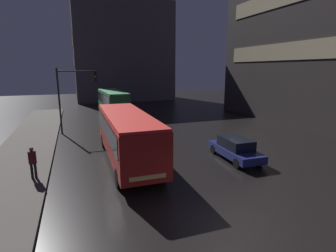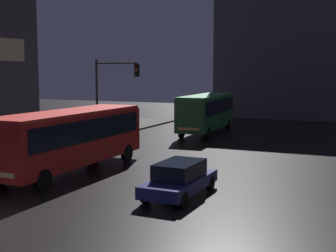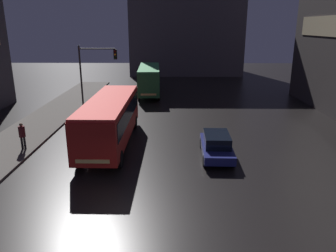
{
  "view_description": "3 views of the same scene",
  "coord_description": "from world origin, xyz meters",
  "px_view_note": "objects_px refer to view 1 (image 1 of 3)",
  "views": [
    {
      "loc": [
        -5.33,
        -7.48,
        6.02
      ],
      "look_at": [
        0.91,
        9.9,
        1.96
      ],
      "focal_mm": 28.0,
      "sensor_mm": 36.0,
      "label": 1
    },
    {
      "loc": [
        11.91,
        -10.83,
        5.22
      ],
      "look_at": [
        3.13,
        9.16,
        2.66
      ],
      "focal_mm": 50.0,
      "sensor_mm": 36.0,
      "label": 2
    },
    {
      "loc": [
        1.88,
        -12.12,
        7.82
      ],
      "look_at": [
        1.63,
        8.95,
        1.34
      ],
      "focal_mm": 35.0,
      "sensor_mm": 36.0,
      "label": 3
    }
  ],
  "objects_px": {
    "bus_near": "(127,132)",
    "pedestrian_mid": "(32,160)",
    "bus_far": "(113,101)",
    "traffic_light_main": "(73,89)",
    "car_taxi": "(235,148)"
  },
  "relations": [
    {
      "from": "bus_near",
      "to": "car_taxi",
      "type": "xyz_separation_m",
      "value": [
        6.92,
        -2.07,
        -1.22
      ]
    },
    {
      "from": "bus_near",
      "to": "traffic_light_main",
      "type": "xyz_separation_m",
      "value": [
        -3.15,
        9.45,
        2.18
      ]
    },
    {
      "from": "bus_far",
      "to": "car_taxi",
      "type": "xyz_separation_m",
      "value": [
        5.42,
        -19.09,
        -1.26
      ]
    },
    {
      "from": "bus_far",
      "to": "pedestrian_mid",
      "type": "distance_m",
      "value": 19.64
    },
    {
      "from": "bus_near",
      "to": "car_taxi",
      "type": "height_order",
      "value": "bus_near"
    },
    {
      "from": "bus_near",
      "to": "traffic_light_main",
      "type": "height_order",
      "value": "traffic_light_main"
    },
    {
      "from": "traffic_light_main",
      "to": "bus_far",
      "type": "bearing_deg",
      "value": 58.49
    },
    {
      "from": "bus_far",
      "to": "traffic_light_main",
      "type": "bearing_deg",
      "value": 55.84
    },
    {
      "from": "bus_near",
      "to": "car_taxi",
      "type": "bearing_deg",
      "value": 163.79
    },
    {
      "from": "bus_far",
      "to": "pedestrian_mid",
      "type": "relative_size",
      "value": 5.33
    },
    {
      "from": "traffic_light_main",
      "to": "pedestrian_mid",
      "type": "bearing_deg",
      "value": -101.98
    },
    {
      "from": "car_taxi",
      "to": "pedestrian_mid",
      "type": "distance_m",
      "value": 12.38
    },
    {
      "from": "bus_near",
      "to": "pedestrian_mid",
      "type": "distance_m",
      "value": 5.65
    },
    {
      "from": "pedestrian_mid",
      "to": "traffic_light_main",
      "type": "height_order",
      "value": "traffic_light_main"
    },
    {
      "from": "bus_near",
      "to": "pedestrian_mid",
      "type": "bearing_deg",
      "value": 14.31
    }
  ]
}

